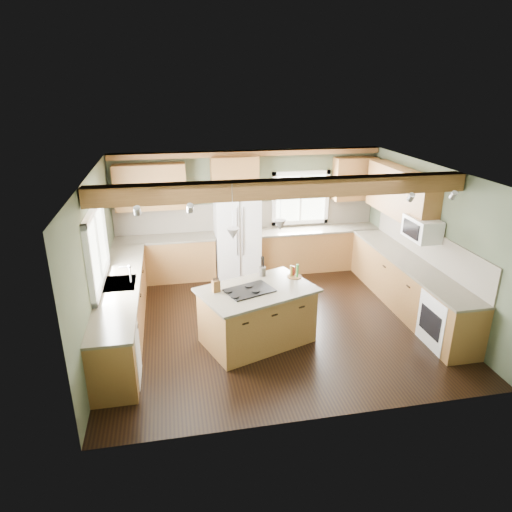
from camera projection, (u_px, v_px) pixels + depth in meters
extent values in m
plane|color=black|center=(273.00, 321.00, 7.93)|extent=(5.60, 5.60, 0.00)
plane|color=silver|center=(276.00, 172.00, 7.00)|extent=(5.60, 5.60, 0.00)
plane|color=#3E4632|center=(248.00, 211.00, 9.76)|extent=(5.60, 0.00, 5.60)
plane|color=#3E4632|center=(96.00, 263.00, 6.97)|extent=(0.00, 5.00, 5.00)
plane|color=#3E4632|center=(430.00, 241.00, 7.96)|extent=(0.00, 5.00, 5.00)
cube|color=brown|center=(285.00, 188.00, 6.52)|extent=(5.55, 0.26, 0.26)
cube|color=brown|center=(248.00, 153.00, 9.22)|extent=(5.55, 0.20, 0.10)
cube|color=brown|center=(248.00, 216.00, 9.78)|extent=(5.58, 0.03, 0.58)
cube|color=brown|center=(427.00, 245.00, 8.04)|extent=(0.03, 3.70, 0.58)
cube|color=brown|center=(166.00, 259.00, 9.48)|extent=(2.02, 0.60, 0.88)
cube|color=#453E33|center=(164.00, 239.00, 9.31)|extent=(2.06, 0.64, 0.04)
cube|color=brown|center=(317.00, 249.00, 10.06)|extent=(2.62, 0.60, 0.88)
cube|color=#453E33|center=(318.00, 229.00, 9.89)|extent=(2.66, 0.64, 0.04)
cube|color=brown|center=(123.00, 310.00, 7.38)|extent=(0.60, 3.70, 0.88)
cube|color=#453E33|center=(120.00, 284.00, 7.21)|extent=(0.64, 3.74, 0.04)
cube|color=brown|center=(407.00, 286.00, 8.27)|extent=(0.60, 3.70, 0.88)
cube|color=#453E33|center=(410.00, 262.00, 8.10)|extent=(0.64, 3.74, 0.04)
cube|color=brown|center=(150.00, 187.00, 9.01)|extent=(1.40, 0.35, 0.90)
cube|color=brown|center=(235.00, 174.00, 9.24)|extent=(0.96, 0.35, 0.70)
cube|color=brown|center=(401.00, 193.00, 8.53)|extent=(0.35, 2.20, 0.90)
cube|color=brown|center=(355.00, 179.00, 9.77)|extent=(0.90, 0.35, 0.90)
cube|color=white|center=(96.00, 247.00, 6.93)|extent=(0.04, 1.60, 1.05)
cube|color=white|center=(300.00, 198.00, 9.86)|extent=(1.10, 0.04, 1.00)
cube|color=#262628|center=(119.00, 284.00, 7.21)|extent=(0.50, 0.65, 0.03)
cylinder|color=#B2B2B7|center=(130.00, 275.00, 7.19)|extent=(0.02, 0.02, 0.28)
cube|color=white|center=(116.00, 355.00, 6.19)|extent=(0.60, 0.60, 0.84)
cube|color=white|center=(448.00, 321.00, 7.08)|extent=(0.60, 0.72, 0.84)
cube|color=white|center=(422.00, 229.00, 7.79)|extent=(0.40, 0.70, 0.38)
cone|color=#B2B2B7|center=(233.00, 234.00, 6.47)|extent=(0.18, 0.18, 0.16)
cone|color=#B2B2B7|center=(280.00, 225.00, 6.85)|extent=(0.18, 0.18, 0.16)
cube|color=white|center=(237.00, 235.00, 9.50)|extent=(0.90, 0.74, 1.80)
cube|color=brown|center=(257.00, 317.00, 7.18)|extent=(1.85, 1.48, 0.88)
cube|color=#453E33|center=(257.00, 290.00, 7.01)|extent=(1.99, 1.62, 0.04)
cube|color=black|center=(250.00, 290.00, 6.94)|extent=(0.82, 0.68, 0.02)
cube|color=brown|center=(216.00, 286.00, 6.88)|extent=(0.13, 0.11, 0.18)
cylinder|color=#474039|center=(262.00, 271.00, 7.46)|extent=(0.13, 0.13, 0.15)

